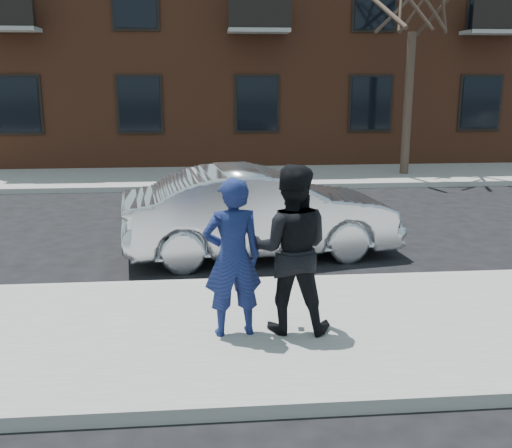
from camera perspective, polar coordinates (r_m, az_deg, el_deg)
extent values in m
plane|color=black|center=(7.77, 8.25, -9.72)|extent=(100.00, 100.00, 0.00)
cube|color=gray|center=(7.51, 8.71, -9.95)|extent=(50.00, 3.50, 0.15)
cube|color=#999691|center=(9.15, 6.05, -5.43)|extent=(50.00, 0.10, 0.15)
cube|color=gray|center=(18.49, 0.27, 4.54)|extent=(50.00, 3.50, 0.15)
cube|color=#999691|center=(16.73, 0.85, 3.53)|extent=(50.00, 0.10, 0.15)
cube|color=brown|center=(25.35, 3.55, 20.50)|extent=(24.00, 10.00, 12.00)
cube|color=black|center=(20.69, -21.74, 10.49)|extent=(1.30, 0.06, 1.70)
cube|color=black|center=(20.65, 10.87, 11.21)|extent=(1.30, 0.06, 1.70)
cube|color=black|center=(20.76, 11.29, 20.06)|extent=(1.30, 0.06, 1.70)
cylinder|color=#362820|center=(18.98, 14.26, 10.97)|extent=(0.26, 0.26, 4.20)
imported|color=#B7BABF|center=(10.42, 0.42, 1.11)|extent=(4.92, 2.23, 1.57)
imported|color=navy|center=(6.84, -2.25, -3.22)|extent=(0.73, 0.54, 1.86)
cube|color=black|center=(6.95, -3.03, -0.11)|extent=(0.09, 0.14, 0.08)
imported|color=black|center=(6.95, 3.32, -2.41)|extent=(1.08, 0.90, 1.99)
cube|color=black|center=(7.11, 2.15, -1.42)|extent=(0.07, 0.14, 0.06)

